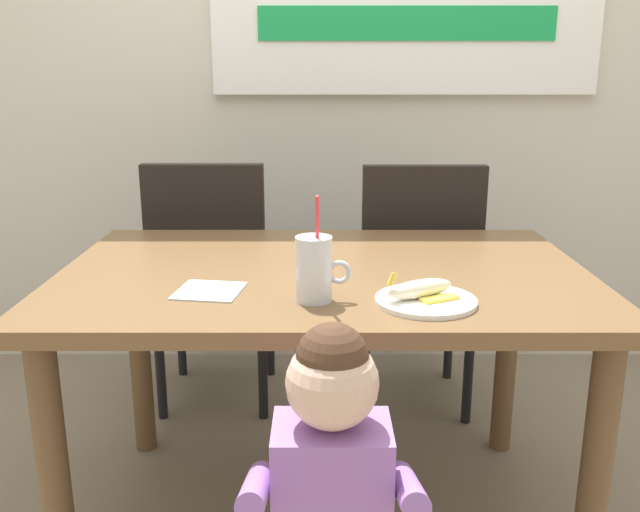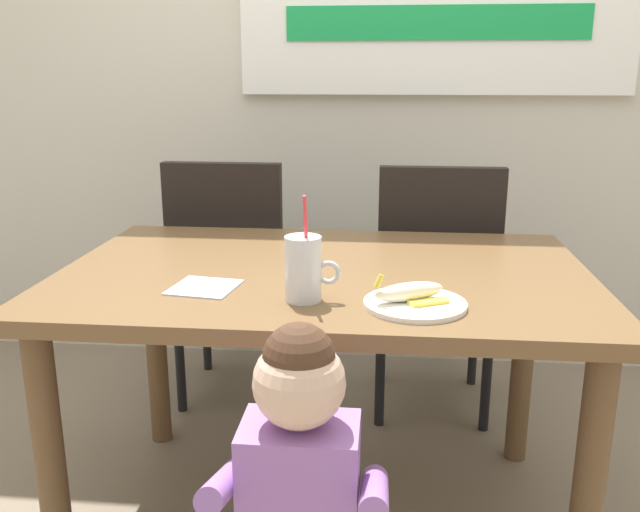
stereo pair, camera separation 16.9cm
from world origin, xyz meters
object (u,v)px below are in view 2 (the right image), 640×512
(milk_cup, at_px, (304,272))
(dining_chair_right, at_px, (435,278))
(snack_plate, at_px, (415,304))
(paper_napkin, at_px, (204,287))
(dining_chair_left, at_px, (232,269))
(peeled_banana, at_px, (410,292))
(dining_table, at_px, (324,305))
(toddler_standing, at_px, (300,480))

(milk_cup, bearing_deg, dining_chair_right, 68.20)
(milk_cup, height_order, snack_plate, milk_cup)
(paper_napkin, bearing_deg, dining_chair_left, 98.94)
(dining_chair_right, distance_m, peeled_banana, 0.97)
(dining_chair_left, relative_size, peeled_banana, 5.46)
(dining_chair_left, height_order, milk_cup, milk_cup)
(dining_chair_left, bearing_deg, dining_chair_right, 177.52)
(dining_table, height_order, dining_chair_right, dining_chair_right)
(dining_table, xyz_separation_m, dining_chair_left, (-0.41, 0.69, -0.11))
(toddler_standing, relative_size, paper_napkin, 5.59)
(peeled_banana, bearing_deg, snack_plate, -25.75)
(snack_plate, bearing_deg, toddler_standing, -122.69)
(paper_napkin, bearing_deg, dining_chair_right, 54.05)
(milk_cup, distance_m, peeled_banana, 0.24)
(dining_chair_right, bearing_deg, toddler_standing, 75.40)
(toddler_standing, height_order, paper_napkin, toddler_standing)
(snack_plate, height_order, peeled_banana, peeled_banana)
(dining_chair_left, relative_size, snack_plate, 4.17)
(dining_chair_left, height_order, snack_plate, dining_chair_left)
(dining_table, bearing_deg, milk_cup, -95.18)
(toddler_standing, xyz_separation_m, snack_plate, (0.22, 0.34, 0.24))
(dining_chair_left, xyz_separation_m, milk_cup, (0.39, -0.95, 0.28))
(toddler_standing, xyz_separation_m, paper_napkin, (-0.29, 0.42, 0.23))
(dining_chair_right, height_order, toddler_standing, dining_chair_right)
(milk_cup, bearing_deg, peeled_banana, -3.28)
(dining_chair_left, height_order, paper_napkin, dining_chair_left)
(dining_chair_right, bearing_deg, paper_napkin, 54.05)
(dining_chair_right, relative_size, snack_plate, 4.17)
(dining_table, height_order, snack_plate, snack_plate)
(snack_plate, distance_m, peeled_banana, 0.03)
(dining_chair_right, xyz_separation_m, toddler_standing, (-0.33, -1.27, -0.02))
(dining_table, relative_size, milk_cup, 5.57)
(toddler_standing, bearing_deg, peeled_banana, 59.19)
(dining_table, xyz_separation_m, paper_napkin, (-0.27, -0.19, 0.10))
(snack_plate, height_order, paper_napkin, snack_plate)
(toddler_standing, distance_m, peeled_banana, 0.48)
(toddler_standing, height_order, snack_plate, toddler_standing)
(dining_chair_right, xyz_separation_m, paper_napkin, (-0.62, -0.85, 0.22))
(snack_plate, bearing_deg, dining_table, 129.45)
(dining_chair_left, distance_m, snack_plate, 1.18)
(milk_cup, bearing_deg, dining_table, 84.82)
(toddler_standing, relative_size, snack_plate, 3.64)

